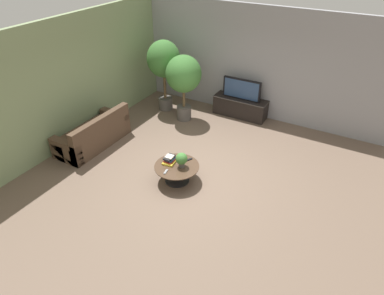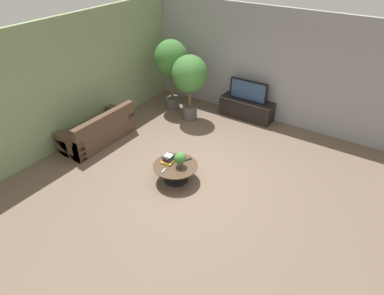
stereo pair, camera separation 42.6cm
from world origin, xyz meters
TOP-DOWN VIEW (x-y plane):
  - ground_plane at (0.00, 0.00)m, footprint 24.00×24.00m
  - back_wall_stone at (0.00, 3.26)m, footprint 7.40×0.12m
  - side_wall_left at (-3.26, 0.20)m, footprint 0.12×7.40m
  - media_console at (-0.12, 2.94)m, footprint 1.53×0.50m
  - television at (-0.12, 2.94)m, footprint 1.09×0.13m
  - coffee_table at (-0.10, -0.51)m, footprint 0.95×0.95m
  - couch_by_wall at (-2.64, -0.30)m, footprint 0.84×1.90m
  - potted_palm_tall at (-2.23, 2.27)m, footprint 0.93×0.93m
  - potted_palm_corner at (-1.41, 1.98)m, footprint 0.96×0.96m
  - potted_plant_tabletop at (-0.00, -0.48)m, footprint 0.25×0.25m
  - book_stack at (-0.30, -0.47)m, footprint 0.27×0.31m
  - remote_black at (0.01, -0.19)m, footprint 0.11×0.16m
  - remote_silver at (-0.18, -0.80)m, footprint 0.07×0.16m

SIDE VIEW (x-z plane):
  - ground_plane at x=0.00m, z-range 0.00..0.00m
  - coffee_table at x=-0.10m, z-range 0.08..0.46m
  - media_console at x=-0.12m, z-range 0.01..0.55m
  - couch_by_wall at x=-2.64m, z-range -0.14..0.70m
  - remote_black at x=0.01m, z-range 0.39..0.41m
  - remote_silver at x=-0.18m, z-range 0.39..0.41m
  - book_stack at x=-0.30m, z-range 0.37..0.54m
  - potted_plant_tabletop at x=0.00m, z-range 0.41..0.74m
  - television at x=-0.12m, z-range 0.54..1.10m
  - potted_palm_corner at x=-1.41m, z-range 0.34..2.18m
  - potted_palm_tall at x=-2.23m, z-range 0.42..2.46m
  - back_wall_stone at x=0.00m, z-range 0.00..3.00m
  - side_wall_left at x=-3.26m, z-range 0.00..3.00m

